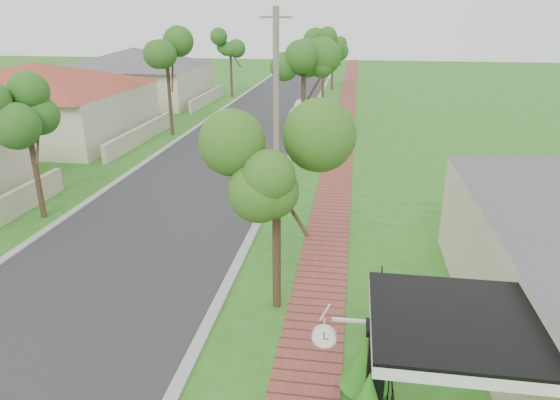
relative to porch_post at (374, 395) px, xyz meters
The scene contains 15 objects.
ground 4.79m from the porch_post, 167.60° to the left, with size 160.00×160.00×0.00m, color #2D6718.
road 22.34m from the porch_post, 109.77° to the left, with size 7.00×120.00×0.02m, color #28282B.
kerb_right 21.39m from the porch_post, 100.52° to the left, with size 0.30×120.00×0.10m, color #9E9E99.
kerb_left 23.83m from the porch_post, 118.07° to the left, with size 0.30×120.00×0.10m, color #9E9E99.
sidewalk 21.07m from the porch_post, 93.54° to the left, with size 1.50×120.00×0.03m, color #96443C.
porch_post is the anchor object (origin of this frame).
picket_fence 1.21m from the porch_post, 70.71° to the left, with size 0.03×8.02×1.00m.
street_trees 29.02m from the porch_post, 104.93° to the left, with size 10.70×37.65×5.89m.
far_house_red 28.70m from the porch_post, 132.91° to the left, with size 15.56×15.56×4.60m.
far_house_grey 40.09m from the porch_post, 119.15° to the left, with size 15.56×15.56×4.60m.
parked_car_red 26.50m from the porch_post, 99.01° to the left, with size 1.50×3.73×1.27m, color maroon.
parked_car_white 29.68m from the porch_post, 98.04° to the left, with size 1.40×4.01×1.32m, color white.
near_tree 5.50m from the porch_post, 118.95° to the left, with size 1.82×1.82×4.67m.
utility_pole 13.24m from the porch_post, 106.35° to the left, with size 1.20×0.24×7.53m.
station_clock 1.26m from the porch_post, 155.14° to the left, with size 1.07×0.13×0.62m.
Camera 1 is at (3.98, -7.99, 7.22)m, focal length 32.00 mm.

